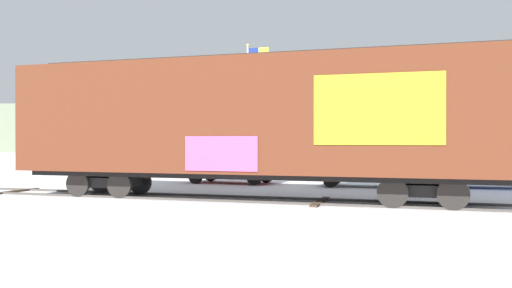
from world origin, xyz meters
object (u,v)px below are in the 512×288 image
(freight_car, at_px, (252,119))
(parked_car_red, at_px, (231,165))
(parked_car_blue, at_px, (492,168))
(parked_car_silver, at_px, (365,168))
(flagpole, at_px, (252,92))

(freight_car, bearing_deg, parked_car_red, 112.94)
(freight_car, relative_size, parked_car_blue, 3.58)
(parked_car_blue, bearing_deg, parked_car_red, -178.44)
(parked_car_silver, bearing_deg, freight_car, -117.99)
(freight_car, distance_m, parked_car_blue, 11.35)
(parked_car_red, distance_m, parked_car_silver, 6.26)
(freight_car, bearing_deg, parked_car_silver, 62.01)
(flagpole, height_order, parked_car_blue, flagpole)
(parked_car_silver, relative_size, parked_car_blue, 0.90)
(parked_car_silver, bearing_deg, flagpole, 137.10)
(freight_car, relative_size, parked_car_silver, 3.98)
(freight_car, xyz_separation_m, parked_car_red, (-2.86, 6.75, -1.89))
(parked_car_red, bearing_deg, parked_car_silver, -3.41)
(flagpole, relative_size, parked_car_blue, 1.63)
(freight_car, height_order, parked_car_red, freight_car)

